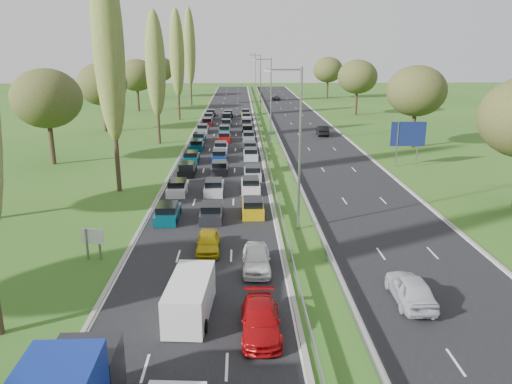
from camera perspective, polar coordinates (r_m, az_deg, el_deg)
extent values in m
plane|color=#27561B|center=(73.90, 1.57, 5.78)|extent=(260.00, 260.00, 0.00)
cube|color=black|center=(76.27, -3.64, 6.08)|extent=(10.50, 215.00, 0.04)
cube|color=black|center=(77.03, 6.51, 6.11)|extent=(10.50, 215.00, 0.04)
cube|color=gray|center=(76.21, 0.59, 6.52)|extent=(0.06, 215.00, 0.32)
cube|color=gray|center=(76.34, 2.33, 6.53)|extent=(0.06, 215.00, 0.32)
cylinder|color=gray|center=(36.56, 5.03, 4.65)|extent=(0.18, 0.18, 12.00)
cylinder|color=gray|center=(71.08, 1.70, 10.26)|extent=(0.18, 0.18, 12.00)
cylinder|color=gray|center=(105.91, 0.53, 12.18)|extent=(0.18, 0.18, 12.00)
cylinder|color=gray|center=(140.83, -0.06, 13.15)|extent=(0.18, 0.18, 12.00)
cylinder|color=#2D2116|center=(48.90, -15.65, 4.59)|extent=(0.44, 0.44, 7.92)
ellipsoid|color=#5C672C|center=(48.02, -16.55, 15.97)|extent=(2.80, 2.80, 17.60)
cylinder|color=#2D2116|center=(73.21, -11.09, 7.96)|extent=(0.44, 0.44, 6.48)
ellipsoid|color=#5C672C|center=(72.55, -11.43, 14.16)|extent=(2.80, 2.80, 14.40)
cylinder|color=#2D2116|center=(97.76, -8.82, 10.26)|extent=(0.44, 0.44, 7.20)
ellipsoid|color=#5C672C|center=(97.29, -9.04, 15.42)|extent=(2.80, 2.80, 16.00)
cylinder|color=#2D2116|center=(122.49, -7.44, 11.63)|extent=(0.44, 0.44, 7.92)
ellipsoid|color=#5C672C|center=(122.14, -7.61, 16.16)|extent=(2.80, 2.80, 17.60)
cylinder|color=#2D2116|center=(63.56, -22.30, 5.11)|extent=(0.56, 0.56, 4.84)
ellipsoid|color=#38471E|center=(62.88, -22.82, 9.83)|extent=(8.00, 8.00, 6.80)
cylinder|color=#2D2116|center=(86.18, -16.90, 8.21)|extent=(0.56, 0.56, 4.84)
ellipsoid|color=#38471E|center=(85.68, -17.19, 11.70)|extent=(8.00, 8.00, 6.80)
cylinder|color=#2D2116|center=(113.30, -13.32, 10.20)|extent=(0.56, 0.56, 4.84)
ellipsoid|color=#38471E|center=(112.91, -13.49, 12.86)|extent=(8.00, 8.00, 6.80)
cylinder|color=#2D2116|center=(144.70, -10.86, 11.53)|extent=(0.56, 0.56, 4.84)
ellipsoid|color=#38471E|center=(144.40, -10.97, 13.62)|extent=(8.00, 8.00, 6.80)
cylinder|color=#2D2116|center=(72.47, 17.52, 6.78)|extent=(0.56, 0.56, 4.84)
ellipsoid|color=#38471E|center=(71.87, 17.88, 10.94)|extent=(8.00, 8.00, 6.80)
cylinder|color=#2D2116|center=(105.86, 11.37, 9.93)|extent=(0.56, 0.56, 4.84)
ellipsoid|color=#38471E|center=(105.46, 11.53, 12.78)|extent=(8.00, 8.00, 6.80)
cylinder|color=#2D2116|center=(140.04, 8.14, 11.51)|extent=(0.56, 0.56, 4.84)
ellipsoid|color=#38471E|center=(139.74, 8.23, 13.67)|extent=(8.00, 8.00, 6.80)
cube|color=#053F4C|center=(40.48, -10.04, -2.56)|extent=(1.75, 4.00, 0.80)
cube|color=silver|center=(47.64, -8.92, 0.34)|extent=(1.75, 4.00, 0.80)
cube|color=black|center=(54.69, -7.86, 2.43)|extent=(1.75, 4.00, 0.80)
cube|color=#053F4C|center=(60.65, -7.40, 3.80)|extent=(1.75, 4.00, 0.80)
cube|color=#053F4C|center=(68.30, -6.76, 5.20)|extent=(1.75, 4.00, 0.80)
cube|color=#053F4C|center=(74.02, -6.52, 6.05)|extent=(1.75, 4.00, 0.80)
cube|color=slate|center=(82.39, -6.10, 7.08)|extent=(1.75, 4.00, 0.80)
cube|color=#590F14|center=(89.95, -5.60, 7.85)|extent=(1.75, 4.00, 0.80)
cube|color=slate|center=(97.08, -5.41, 8.46)|extent=(1.75, 4.00, 0.80)
cube|color=black|center=(102.72, -5.19, 8.88)|extent=(1.75, 4.00, 0.80)
cube|color=black|center=(40.24, -5.10, -2.48)|extent=(1.75, 4.00, 0.80)
cube|color=#B2B7BC|center=(47.35, -4.82, 0.38)|extent=(1.75, 4.00, 0.80)
cube|color=black|center=(55.02, -4.17, 2.62)|extent=(1.75, 4.00, 0.80)
cube|color=navy|center=(61.27, -4.20, 4.01)|extent=(1.75, 4.00, 0.80)
cube|color=#B2B7BC|center=(66.65, -4.03, 5.00)|extent=(1.75, 4.00, 0.80)
cube|color=#A50C0A|center=(74.27, -3.63, 6.15)|extent=(1.75, 4.00, 0.80)
cube|color=#053F4C|center=(80.91, -3.62, 6.98)|extent=(1.75, 4.00, 0.80)
cube|color=black|center=(88.33, -3.41, 7.75)|extent=(1.75, 4.00, 0.80)
cube|color=black|center=(96.72, -3.37, 8.47)|extent=(1.75, 4.00, 0.80)
cube|color=black|center=(101.22, -3.16, 8.82)|extent=(1.75, 4.00, 0.80)
cube|color=#BF990C|center=(41.27, -0.36, -1.94)|extent=(1.75, 4.00, 0.80)
cube|color=silver|center=(47.89, -0.62, 0.62)|extent=(1.75, 4.00, 0.80)
cube|color=#B2B7BC|center=(52.74, -0.40, 2.07)|extent=(1.75, 4.00, 0.80)
cube|color=#B2B7BC|center=(62.10, -0.62, 4.22)|extent=(1.75, 4.00, 0.80)
cube|color=black|center=(66.42, -0.71, 5.00)|extent=(1.75, 4.00, 0.80)
cube|color=slate|center=(74.75, -0.87, 6.25)|extent=(1.75, 4.00, 0.80)
cube|color=black|center=(81.28, -1.00, 7.05)|extent=(1.75, 4.00, 0.80)
cube|color=black|center=(88.57, -1.11, 7.79)|extent=(1.75, 4.00, 0.80)
cube|color=#B2B7BC|center=(96.78, -1.10, 8.50)|extent=(1.75, 4.00, 0.80)
cube|color=#BF990C|center=(103.13, -1.21, 8.97)|extent=(1.75, 4.00, 0.80)
imported|color=#05494D|center=(26.72, -7.48, -12.04)|extent=(1.86, 4.53, 1.31)
imported|color=gold|center=(33.85, -5.50, -5.72)|extent=(1.64, 3.91, 1.32)
imported|color=#A70A0D|center=(24.65, 0.54, -14.44)|extent=(1.89, 4.63, 1.34)
imported|color=white|center=(31.00, 0.04, -7.62)|extent=(1.77, 4.29, 1.45)
imported|color=silver|center=(28.52, 17.27, -10.50)|extent=(1.91, 4.60, 1.56)
imported|color=black|center=(79.92, 7.60, 7.01)|extent=(1.83, 4.77, 1.55)
imported|color=slate|center=(135.63, 2.21, 10.77)|extent=(2.52, 4.85, 1.31)
cube|color=black|center=(20.72, -18.82, -19.07)|extent=(2.38, 2.15, 2.20)
cube|color=silver|center=(26.07, -7.56, -11.86)|extent=(1.97, 4.92, 1.97)
cube|color=black|center=(28.04, -7.13, -9.97)|extent=(1.92, 0.79, 1.57)
cylinder|color=black|center=(27.87, -8.94, -11.59)|extent=(0.25, 0.67, 0.67)
cylinder|color=black|center=(24.98, -5.88, -14.98)|extent=(0.25, 0.67, 0.67)
cylinder|color=gray|center=(34.17, -18.75, -5.66)|extent=(0.16, 0.16, 2.10)
cylinder|color=gray|center=(33.95, -17.45, -5.68)|extent=(0.16, 0.16, 2.10)
cube|color=silver|center=(33.86, -18.19, -4.81)|extent=(1.49, 0.39, 1.00)
cylinder|color=gray|center=(59.81, 15.82, 5.26)|extent=(0.16, 0.16, 5.20)
cylinder|color=gray|center=(60.58, 17.99, 5.21)|extent=(0.16, 0.16, 5.20)
cube|color=#121C52|center=(59.98, 17.01, 6.36)|extent=(4.00, 0.22, 2.80)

